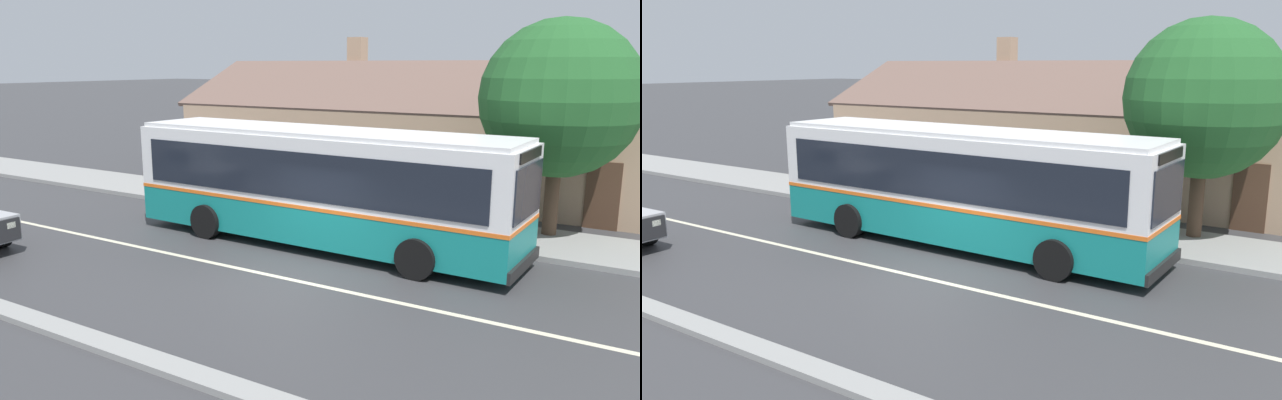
{
  "view_description": "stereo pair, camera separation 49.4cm",
  "coord_description": "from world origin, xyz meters",
  "views": [
    {
      "loc": [
        8.13,
        -11.56,
        4.99
      ],
      "look_at": [
        -0.77,
        2.88,
        1.29
      ],
      "focal_mm": 35.0,
      "sensor_mm": 36.0,
      "label": 1
    },
    {
      "loc": [
        8.55,
        -11.29,
        4.99
      ],
      "look_at": [
        -0.77,
        2.88,
        1.29
      ],
      "focal_mm": 35.0,
      "sensor_mm": 36.0,
      "label": 2
    }
  ],
  "objects": [
    {
      "name": "community_building",
      "position": [
        1.72,
        13.04,
        1.76
      ],
      "size": [
        27.14,
        8.47,
        6.17
      ],
      "color": "tan",
      "rests_on": "ground"
    },
    {
      "name": "curb_near",
      "position": [
        0.0,
        -4.75,
        0.06
      ],
      "size": [
        60.0,
        0.5,
        0.12
      ],
      "primitive_type": "cube",
      "color": "gray",
      "rests_on": "ground"
    },
    {
      "name": "sidewalk_far",
      "position": [
        0.0,
        6.0,
        0.07
      ],
      "size": [
        60.0,
        3.0,
        0.15
      ],
      "primitive_type": "cube",
      "color": "gray",
      "rests_on": "ground"
    },
    {
      "name": "transit_bus",
      "position": [
        -0.8,
        2.9,
        1.75
      ],
      "size": [
        11.49,
        2.93,
        3.25
      ],
      "color": "#147F7A",
      "rests_on": "ground"
    },
    {
      "name": "bench_down_street",
      "position": [
        -2.37,
        5.26,
        0.57
      ],
      "size": [
        1.65,
        0.51,
        0.94
      ],
      "color": "#4C4C4C",
      "rests_on": "sidewalk_far"
    },
    {
      "name": "lane_divider_stripe",
      "position": [
        0.0,
        0.0,
        0.0
      ],
      "size": [
        60.0,
        0.16,
        0.01
      ],
      "primitive_type": "cube",
      "color": "beige",
      "rests_on": "ground"
    },
    {
      "name": "bench_by_building",
      "position": [
        -6.4,
        5.97,
        0.57
      ],
      "size": [
        1.71,
        0.51,
        0.94
      ],
      "color": "#4C4C4C",
      "rests_on": "sidewalk_far"
    },
    {
      "name": "ground_plane",
      "position": [
        0.0,
        0.0,
        0.0
      ],
      "size": [
        300.0,
        300.0,
        0.0
      ],
      "primitive_type": "plane",
      "color": "#38383A"
    },
    {
      "name": "street_tree_primary",
      "position": [
        4.61,
        6.86,
        4.04
      ],
      "size": [
        4.42,
        4.42,
        6.27
      ],
      "color": "#4C3828",
      "rests_on": "ground"
    }
  ]
}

